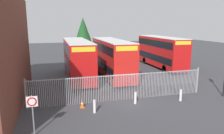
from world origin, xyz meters
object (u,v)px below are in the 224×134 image
Objects in this scene: bollard_near_left at (94,106)px; double_decker_bus_near_gate at (112,57)px; double_decker_bus_behind_fence_right at (161,51)px; speed_limit_sign_post at (32,106)px; bollard_near_right at (181,95)px; traffic_cone_by_gate at (82,104)px; double_decker_bus_behind_fence_left at (77,58)px; bollard_center_front at (135,98)px.

double_decker_bus_near_gate is at bearing 67.99° from bollard_near_left.
double_decker_bus_near_gate is 1.00× the size of double_decker_bus_behind_fence_right.
double_decker_bus_behind_fence_right is at bearing 43.95° from speed_limit_sign_post.
double_decker_bus_behind_fence_right reaches higher than bollard_near_right.
traffic_cone_by_gate is at bearing -118.52° from double_decker_bus_near_gate.
speed_limit_sign_post is (-3.89, -2.21, 1.30)m from bollard_near_left.
double_decker_bus_behind_fence_left is 1.00× the size of double_decker_bus_behind_fence_right.
bollard_near_right is 11.56m from speed_limit_sign_post.
double_decker_bus_behind_fence_right reaches higher than speed_limit_sign_post.
double_decker_bus_near_gate is 9.20m from bollard_center_front.
double_decker_bus_behind_fence_left reaches higher than bollard_center_front.
double_decker_bus_behind_fence_left is 18.32× the size of traffic_cone_by_gate.
bollard_center_front is (3.46, -9.33, -1.95)m from double_decker_bus_behind_fence_left.
speed_limit_sign_post is at bearing -166.64° from bollard_near_right.
speed_limit_sign_post is (-7.34, -3.06, 1.30)m from bollard_center_front.
double_decker_bus_behind_fence_right is at bearing 47.41° from bollard_near_left.
double_decker_bus_behind_fence_left is 13.00m from speed_limit_sign_post.
bollard_near_left is at bearing -132.59° from double_decker_bus_behind_fence_right.
double_decker_bus_behind_fence_left is at bearing 126.84° from bollard_near_right.
traffic_cone_by_gate is (-4.70, -8.65, -2.13)m from double_decker_bus_near_gate.
bollard_near_left is at bearing -176.50° from bollard_near_right.
double_decker_bus_near_gate is 10.78m from bollard_near_left.
traffic_cone_by_gate is (-13.16, -12.34, -2.13)m from double_decker_bus_behind_fence_right.
traffic_cone_by_gate is at bearing 175.55° from bollard_center_front.
speed_limit_sign_post reaches higher than bollard_near_left.
double_decker_bus_near_gate and double_decker_bus_behind_fence_left have the same top height.
speed_limit_sign_post is at bearing -107.42° from double_decker_bus_behind_fence_left.
double_decker_bus_behind_fence_right is (12.43, 3.34, 0.00)m from double_decker_bus_behind_fence_left.
double_decker_bus_near_gate is at bearing -156.41° from double_decker_bus_behind_fence_right.
double_decker_bus_behind_fence_left is (-3.98, 0.35, 0.00)m from double_decker_bus_near_gate.
speed_limit_sign_post is at bearing -150.41° from bollard_near_left.
bollard_center_front is at bearing 173.97° from bollard_near_right.
double_decker_bus_behind_fence_left is at bearing 110.35° from bollard_center_front.
traffic_cone_by_gate is at bearing -94.61° from double_decker_bus_behind_fence_left.
double_decker_bus_behind_fence_right is 18.16m from traffic_cone_by_gate.
bollard_center_front reaches higher than traffic_cone_by_gate.
double_decker_bus_near_gate is at bearing -5.02° from double_decker_bus_behind_fence_left.
bollard_center_front is at bearing 13.83° from bollard_near_left.
bollard_near_left reaches higher than traffic_cone_by_gate.
speed_limit_sign_post is at bearing -157.39° from bollard_center_front.
bollard_near_left is at bearing -166.17° from bollard_center_front.
double_decker_bus_near_gate is 4.50× the size of speed_limit_sign_post.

